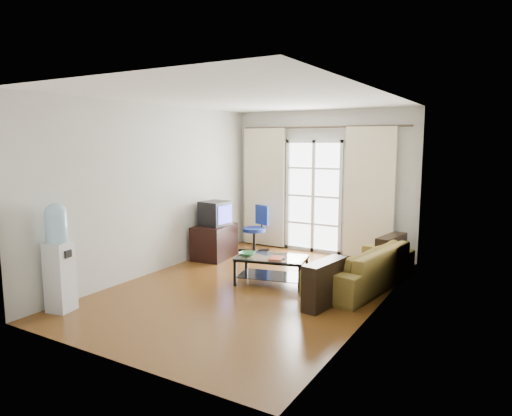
{
  "coord_description": "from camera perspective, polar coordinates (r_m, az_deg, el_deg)",
  "views": [
    {
      "loc": [
        3.3,
        -5.49,
        2.1
      ],
      "look_at": [
        -0.14,
        0.35,
        1.12
      ],
      "focal_mm": 32.0,
      "sensor_mm": 36.0,
      "label": 1
    }
  ],
  "objects": [
    {
      "name": "sofa",
      "position": [
        6.9,
        13.11,
        -7.11
      ],
      "size": [
        2.32,
        1.44,
        0.6
      ],
      "primitive_type": "imported",
      "rotation": [
        0.0,
        0.0,
        -1.73
      ],
      "color": "brown",
      "rests_on": "floor"
    },
    {
      "name": "bowl",
      "position": [
        6.85,
        -1.15,
        -5.79
      ],
      "size": [
        0.3,
        0.3,
        0.06
      ],
      "primitive_type": "imported",
      "rotation": [
        0.0,
        0.0,
        0.15
      ],
      "color": "#2D7C46",
      "rests_on": "coffee_table"
    },
    {
      "name": "task_chair",
      "position": [
        8.78,
        -0.08,
        -3.85
      ],
      "size": [
        0.79,
        0.79,
        0.9
      ],
      "rotation": [
        0.0,
        0.0,
        -0.36
      ],
      "color": "black",
      "rests_on": "floor"
    },
    {
      "name": "curtain_right",
      "position": [
        8.36,
        13.98,
        1.78
      ],
      "size": [
        0.9,
        0.07,
        2.35
      ],
      "primitive_type": "cube",
      "color": "beige",
      "rests_on": "curtain_rod"
    },
    {
      "name": "ceiling",
      "position": [
        6.44,
        -0.54,
        13.55
      ],
      "size": [
        5.2,
        5.2,
        0.0
      ],
      "primitive_type": "plane",
      "rotation": [
        3.14,
        0.0,
        0.0
      ],
      "color": "white",
      "rests_on": "wall_back"
    },
    {
      "name": "water_cooler",
      "position": [
        6.18,
        -23.45,
        -5.42
      ],
      "size": [
        0.33,
        0.33,
        1.37
      ],
      "rotation": [
        0.0,
        0.0,
        0.21
      ],
      "color": "silver",
      "rests_on": "floor"
    },
    {
      "name": "curtain_left",
      "position": [
        9.2,
        1.03,
        2.59
      ],
      "size": [
        0.9,
        0.07,
        2.35
      ],
      "primitive_type": "cube",
      "color": "beige",
      "rests_on": "curtain_rod"
    },
    {
      "name": "wall_right",
      "position": [
        5.74,
        15.06,
        0.41
      ],
      "size": [
        0.02,
        5.2,
        2.7
      ],
      "primitive_type": "cube",
      "color": "beige",
      "rests_on": "floor"
    },
    {
      "name": "book",
      "position": [
        6.71,
        1.75,
        -6.23
      ],
      "size": [
        0.31,
        0.35,
        0.02
      ],
      "primitive_type": "imported",
      "rotation": [
        0.0,
        0.0,
        0.25
      ],
      "color": "#AE1F15",
      "rests_on": "coffee_table"
    },
    {
      "name": "tv_stand",
      "position": [
        8.38,
        -5.23,
        -4.2
      ],
      "size": [
        0.66,
        0.9,
        0.61
      ],
      "primitive_type": "cube",
      "rotation": [
        0.0,
        0.0,
        0.13
      ],
      "color": "black",
      "rests_on": "floor"
    },
    {
      "name": "curtain_rod",
      "position": [
        8.65,
        8.16,
        9.98
      ],
      "size": [
        3.3,
        0.04,
        0.04
      ],
      "primitive_type": "cylinder",
      "rotation": [
        0.0,
        1.57,
        0.0
      ],
      "color": "#4C3F2D",
      "rests_on": "wall_back"
    },
    {
      "name": "french_door",
      "position": [
        8.81,
        7.2,
        1.46
      ],
      "size": [
        1.16,
        0.06,
        2.15
      ],
      "color": "white",
      "rests_on": "wall_back"
    },
    {
      "name": "coffee_table",
      "position": [
        6.85,
        1.95,
        -7.31
      ],
      "size": [
        1.13,
        0.81,
        0.42
      ],
      "rotation": [
        0.0,
        0.0,
        0.23
      ],
      "color": "silver",
      "rests_on": "floor"
    },
    {
      "name": "remote",
      "position": [
        6.71,
        3.09,
        -6.27
      ],
      "size": [
        0.15,
        0.05,
        0.02
      ],
      "primitive_type": "cube",
      "rotation": [
        0.0,
        0.0,
        -0.03
      ],
      "color": "black",
      "rests_on": "coffee_table"
    },
    {
      "name": "wall_front",
      "position": [
        4.45,
        -18.04,
        -1.91
      ],
      "size": [
        3.6,
        0.02,
        2.7
      ],
      "primitive_type": "cube",
      "color": "beige",
      "rests_on": "floor"
    },
    {
      "name": "wall_back",
      "position": [
        8.77,
        8.28,
        3.22
      ],
      "size": [
        3.6,
        0.02,
        2.7
      ],
      "primitive_type": "cube",
      "color": "beige",
      "rests_on": "floor"
    },
    {
      "name": "crt_tv",
      "position": [
        8.29,
        -5.21,
        -0.65
      ],
      "size": [
        0.51,
        0.51,
        0.44
      ],
      "rotation": [
        0.0,
        0.0,
        -0.08
      ],
      "color": "black",
      "rests_on": "tv_stand"
    },
    {
      "name": "floor",
      "position": [
        6.74,
        -0.51,
        -9.94
      ],
      "size": [
        5.2,
        5.2,
        0.0
      ],
      "primitive_type": "plane",
      "color": "brown",
      "rests_on": "ground"
    },
    {
      "name": "radiator",
      "position": [
        8.56,
        12.85,
        -3.94
      ],
      "size": [
        0.64,
        0.12,
        0.64
      ],
      "primitive_type": "cube",
      "color": "gray",
      "rests_on": "floor"
    },
    {
      "name": "wall_left",
      "position": [
        7.53,
        -12.35,
        2.3
      ],
      "size": [
        0.02,
        5.2,
        2.7
      ],
      "primitive_type": "cube",
      "color": "beige",
      "rests_on": "floor"
    }
  ]
}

